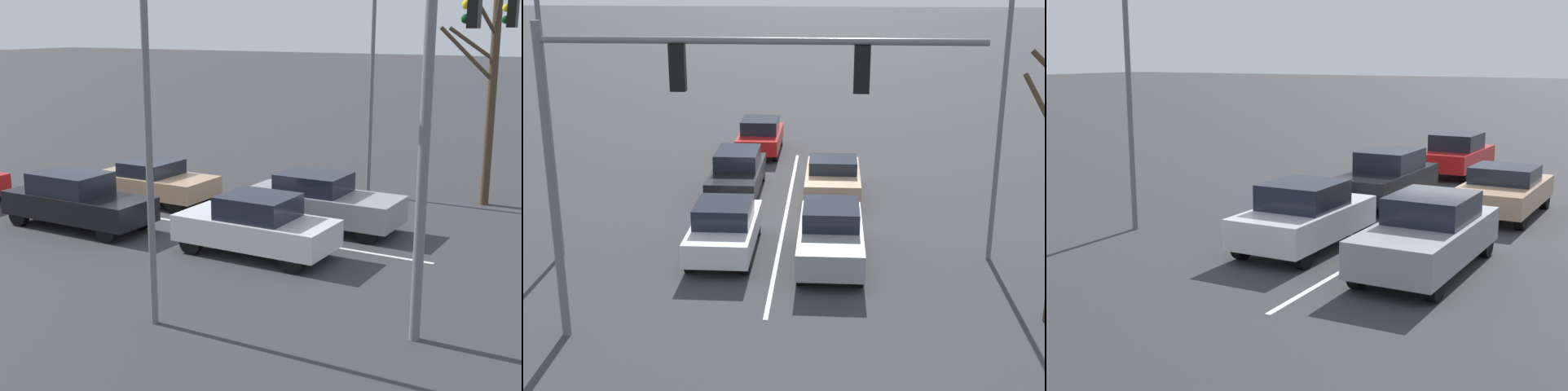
# 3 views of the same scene
# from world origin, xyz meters

# --- Properties ---
(ground_plane) EXTENTS (240.00, 240.00, 0.00)m
(ground_plane) POSITION_xyz_m (0.00, 0.00, 0.00)
(ground_plane) COLOR #333335
(lane_stripe_left_divider) EXTENTS (0.12, 15.63, 0.01)m
(lane_stripe_left_divider) POSITION_xyz_m (0.00, 1.81, 0.01)
(lane_stripe_left_divider) COLOR silver
(lane_stripe_left_divider) RESTS_ON ground_plane
(car_gray_leftlane_front) EXTENTS (1.80, 4.53, 1.59)m
(car_gray_leftlane_front) POSITION_xyz_m (-1.53, 5.78, 0.79)
(car_gray_leftlane_front) COLOR gray
(car_gray_leftlane_front) RESTS_ON ground_plane
(car_silver_midlane_front) EXTENTS (1.81, 4.05, 1.58)m
(car_silver_midlane_front) POSITION_xyz_m (1.57, 5.47, 0.79)
(car_silver_midlane_front) COLOR silver
(car_silver_midlane_front) RESTS_ON ground_plane
(car_tan_leftlane_second) EXTENTS (1.95, 4.11, 1.39)m
(car_tan_leftlane_second) POSITION_xyz_m (-1.57, -0.32, 0.71)
(car_tan_leftlane_second) COLOR tan
(car_tan_leftlane_second) RESTS_ON ground_plane
(car_black_midlane_second) EXTENTS (1.74, 4.51, 1.60)m
(car_black_midlane_second) POSITION_xyz_m (1.95, -0.32, 0.81)
(car_black_midlane_second) COLOR black
(car_black_midlane_second) RESTS_ON ground_plane
(traffic_signal_gantry) EXTENTS (9.13, 0.37, 7.07)m
(traffic_signal_gantry) POSITION_xyz_m (1.92, 10.61, 5.15)
(traffic_signal_gantry) COLOR slate
(traffic_signal_gantry) RESTS_ON ground_plane
(street_lamp_right_shoulder) EXTENTS (1.99, 0.24, 8.01)m
(street_lamp_right_shoulder) POSITION_xyz_m (6.11, 5.94, 4.63)
(street_lamp_right_shoulder) COLOR slate
(street_lamp_right_shoulder) RESTS_ON ground_plane
(street_lamp_left_shoulder) EXTENTS (1.50, 0.24, 7.99)m
(street_lamp_left_shoulder) POSITION_xyz_m (-5.95, 5.43, 4.55)
(street_lamp_left_shoulder) COLOR slate
(street_lamp_left_shoulder) RESTS_ON ground_plane
(bare_tree_near) EXTENTS (1.99, 1.90, 6.96)m
(bare_tree_near) POSITION_xyz_m (-6.74, 9.14, 3.86)
(bare_tree_near) COLOR #423323
(bare_tree_near) RESTS_ON ground_plane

